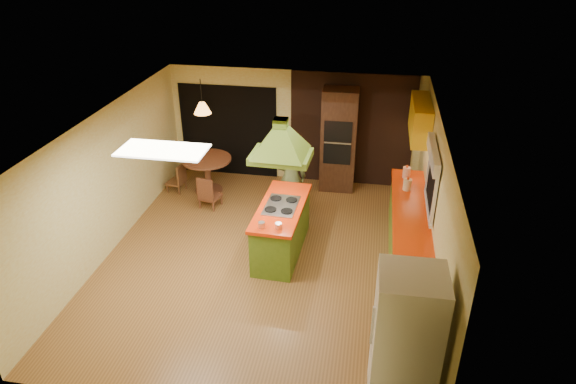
% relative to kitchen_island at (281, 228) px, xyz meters
% --- Properties ---
extents(ground, '(6.50, 6.50, 0.00)m').
position_rel_kitchen_island_xyz_m(ground, '(-0.26, -0.27, -0.47)').
color(ground, brown).
rests_on(ground, ground).
extents(room_walls, '(5.50, 6.50, 6.50)m').
position_rel_kitchen_island_xyz_m(room_walls, '(-0.26, -0.27, 0.78)').
color(room_walls, beige).
rests_on(room_walls, ground).
extents(ceiling_plane, '(6.50, 6.50, 0.00)m').
position_rel_kitchen_island_xyz_m(ceiling_plane, '(-0.26, -0.27, 2.03)').
color(ceiling_plane, silver).
rests_on(ceiling_plane, room_walls).
extents(brick_panel, '(2.64, 0.03, 2.50)m').
position_rel_kitchen_island_xyz_m(brick_panel, '(0.99, 2.96, 0.78)').
color(brick_panel, '#381E14').
rests_on(brick_panel, ground).
extents(nook_opening, '(2.20, 0.03, 2.10)m').
position_rel_kitchen_island_xyz_m(nook_opening, '(-1.76, 2.96, 0.58)').
color(nook_opening, black).
rests_on(nook_opening, ground).
extents(right_counter, '(0.62, 3.05, 0.92)m').
position_rel_kitchen_island_xyz_m(right_counter, '(2.19, 0.33, -0.01)').
color(right_counter, olive).
rests_on(right_counter, ground).
extents(upper_cabinets, '(0.34, 1.40, 0.70)m').
position_rel_kitchen_island_xyz_m(upper_cabinets, '(2.31, 1.93, 1.48)').
color(upper_cabinets, yellow).
rests_on(upper_cabinets, room_walls).
extents(window_right, '(0.12, 1.35, 1.06)m').
position_rel_kitchen_island_xyz_m(window_right, '(2.44, 0.13, 1.30)').
color(window_right, black).
rests_on(window_right, room_walls).
extents(fluor_panel, '(1.20, 0.60, 0.03)m').
position_rel_kitchen_island_xyz_m(fluor_panel, '(-1.36, -1.47, 2.02)').
color(fluor_panel, white).
rests_on(fluor_panel, ceiling_plane).
extents(kitchen_island, '(0.82, 1.88, 0.94)m').
position_rel_kitchen_island_xyz_m(kitchen_island, '(0.00, 0.00, 0.00)').
color(kitchen_island, '#53761D').
rests_on(kitchen_island, ground).
extents(range_hood, '(1.00, 0.74, 0.79)m').
position_rel_kitchen_island_xyz_m(range_hood, '(0.00, -0.00, 1.78)').
color(range_hood, '#536E1B').
rests_on(range_hood, ceiling_plane).
extents(man, '(0.70, 0.55, 1.68)m').
position_rel_kitchen_island_xyz_m(man, '(-0.05, 1.27, 0.37)').
color(man, '#49512B').
rests_on(man, ground).
extents(refrigerator, '(0.78, 0.74, 1.85)m').
position_rel_kitchen_island_xyz_m(refrigerator, '(2.02, -2.87, 0.46)').
color(refrigerator, white).
rests_on(refrigerator, ground).
extents(wall_oven, '(0.75, 0.61, 2.24)m').
position_rel_kitchen_island_xyz_m(wall_oven, '(0.75, 2.67, 0.65)').
color(wall_oven, '#452716').
rests_on(wall_oven, ground).
extents(dining_table, '(1.05, 1.05, 0.79)m').
position_rel_kitchen_island_xyz_m(dining_table, '(-1.99, 1.99, 0.09)').
color(dining_table, brown).
rests_on(dining_table, ground).
extents(chair_left, '(0.41, 0.41, 0.65)m').
position_rel_kitchen_island_xyz_m(chair_left, '(-2.69, 1.89, -0.15)').
color(chair_left, brown).
rests_on(chair_left, ground).
extents(chair_near, '(0.47, 0.47, 0.70)m').
position_rel_kitchen_island_xyz_m(chair_near, '(-1.74, 1.34, -0.12)').
color(chair_near, brown).
rests_on(chair_near, ground).
extents(pendant_lamp, '(0.45, 0.45, 0.23)m').
position_rel_kitchen_island_xyz_m(pendant_lamp, '(-1.99, 1.99, 1.43)').
color(pendant_lamp, '#FF9E3F').
rests_on(pendant_lamp, ceiling_plane).
extents(canister_large, '(0.15, 0.15, 0.21)m').
position_rel_kitchen_island_xyz_m(canister_large, '(2.14, 1.50, 0.56)').
color(canister_large, beige).
rests_on(canister_large, right_counter).
extents(canister_medium, '(0.15, 0.15, 0.21)m').
position_rel_kitchen_island_xyz_m(canister_medium, '(2.14, 0.99, 0.56)').
color(canister_medium, beige).
rests_on(canister_medium, right_counter).
extents(canister_small, '(0.15, 0.15, 0.15)m').
position_rel_kitchen_island_xyz_m(canister_small, '(2.14, 1.11, 0.53)').
color(canister_small, beige).
rests_on(canister_small, right_counter).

